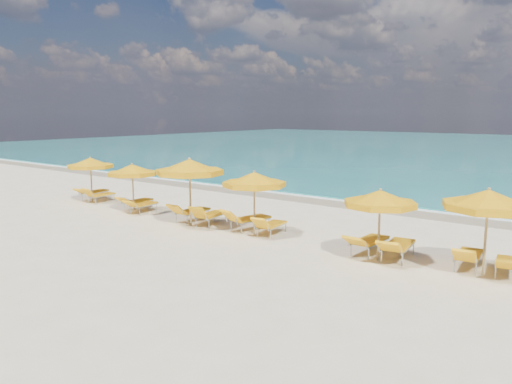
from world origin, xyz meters
The scene contains 23 objects.
ground_plane centered at (0.00, 0.00, 0.00)m, with size 120.00×120.00×0.00m, color beige.
ocean centered at (0.00, 48.00, 0.00)m, with size 120.00×80.00×0.30m, color #147373.
wet_sand_band centered at (0.00, 7.40, 0.00)m, with size 120.00×2.60×0.01m, color tan.
foam_line centered at (0.00, 8.20, 0.00)m, with size 120.00×1.20×0.03m, color white.
whitecap_near centered at (-6.00, 17.00, 0.00)m, with size 14.00×0.36×0.05m, color white.
umbrella_0 centered at (-9.10, 0.21, 1.87)m, with size 2.26×2.26×2.19m.
umbrella_1 centered at (-5.45, -0.18, 1.82)m, with size 2.76×2.76×2.14m.
umbrella_2 centered at (-1.60, -0.52, 2.23)m, with size 2.96×2.96×2.62m.
umbrella_3 centered at (1.17, -0.10, 1.95)m, with size 2.35×2.35×2.28m.
umbrella_4 centered at (6.01, -0.41, 1.83)m, with size 2.48×2.48×2.15m.
umbrella_5 centered at (8.79, 0.06, 2.02)m, with size 2.35×2.35×2.37m.
lounger_0_left centered at (-9.56, 0.66, 0.22)m, with size 0.95×1.95×0.70m.
lounger_0_right centered at (-8.65, 0.41, 0.21)m, with size 0.67×1.67×0.79m.
lounger_1_left centered at (-5.82, 0.34, 0.21)m, with size 0.73×1.84×0.70m.
lounger_1_right centered at (-5.04, 0.01, 0.21)m, with size 0.81×1.79×0.69m.
lounger_2_left centered at (-2.13, 0.07, 0.24)m, with size 0.73×1.97×0.86m.
lounger_2_right centered at (-1.05, 0.01, 0.24)m, with size 0.97×1.95×0.90m.
lounger_3_left centered at (0.62, 0.28, 0.25)m, with size 1.05×2.08×0.91m.
lounger_3_right centered at (1.71, 0.17, 0.22)m, with size 0.80×1.77×0.81m.
lounger_4_left centered at (5.48, 0.10, 0.24)m, with size 0.71×2.02×0.79m.
lounger_4_right centered at (6.41, 0.07, 0.25)m, with size 0.92×2.12×0.83m.
lounger_5_left centered at (8.32, 0.43, 0.22)m, with size 0.81×1.88×0.81m.
lounger_5_right centered at (9.28, 0.45, 0.20)m, with size 0.81×1.71×0.68m.
Camera 1 is at (11.84, -13.78, 4.31)m, focal length 35.00 mm.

